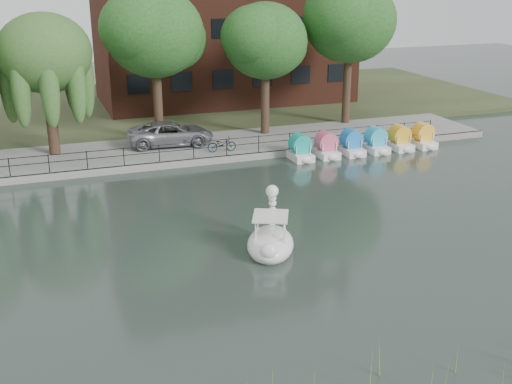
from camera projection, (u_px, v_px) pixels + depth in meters
ground_plane at (278, 255)px, 25.48m from camera, size 120.00×120.00×0.00m
promenade at (183, 150)px, 39.62m from camera, size 40.00×6.00×0.40m
kerb at (195, 162)px, 37.00m from camera, size 40.00×0.25×0.40m
land_strip at (142, 107)px, 52.06m from camera, size 60.00×22.00×0.36m
railing at (193, 146)px, 36.87m from camera, size 32.00×0.05×1.00m
willow_mid at (45, 54)px, 36.12m from camera, size 5.32×5.32×8.15m
broadleaf_center at (154, 33)px, 38.82m from camera, size 6.00×6.00×9.25m
broadleaf_right at (265, 41)px, 40.84m from camera, size 5.40×5.40×8.32m
broadleaf_far at (350, 21)px, 43.47m from camera, size 6.30×6.30×9.71m
minivan at (171, 132)px, 39.59m from camera, size 3.20×6.23×1.68m
bicycle at (222, 143)px, 38.30m from camera, size 0.75×1.77×1.00m
swan_boat at (271, 239)px, 25.67m from camera, size 2.91×3.46×2.51m
pedal_boat_row at (364, 144)px, 39.41m from camera, size 9.65×1.70×1.40m
reed_bank at (475, 363)px, 17.48m from camera, size 24.00×2.40×1.20m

